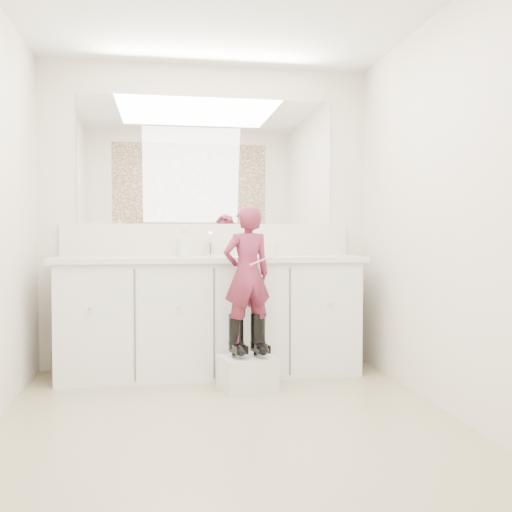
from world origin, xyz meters
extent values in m
plane|color=#8A7C5A|center=(0.00, 0.00, 0.00)|extent=(3.00, 3.00, 0.00)
plane|color=beige|center=(0.00, 1.50, 1.20)|extent=(2.60, 0.00, 2.60)
plane|color=beige|center=(0.00, -1.50, 1.20)|extent=(2.60, 0.00, 2.60)
plane|color=beige|center=(1.30, 0.00, 1.20)|extent=(0.00, 3.00, 3.00)
cube|color=silver|center=(0.00, 1.23, 0.42)|extent=(2.20, 0.55, 0.85)
cube|color=beige|center=(0.00, 1.21, 0.87)|extent=(2.28, 0.58, 0.04)
cube|color=beige|center=(0.00, 1.49, 1.02)|extent=(2.28, 0.03, 0.25)
cube|color=white|center=(0.00, 1.49, 1.64)|extent=(2.00, 0.02, 1.00)
cube|color=#472819|center=(0.00, -1.49, 1.65)|extent=(2.00, 0.01, 1.20)
cylinder|color=silver|center=(0.00, 1.38, 0.94)|extent=(0.08, 0.08, 0.10)
imported|color=beige|center=(0.45, 1.15, 0.94)|extent=(0.13, 0.13, 0.10)
imported|color=silver|center=(-0.21, 1.20, 0.99)|extent=(0.12, 0.12, 0.20)
cube|color=silver|center=(0.21, 0.75, 0.11)|extent=(0.41, 0.37, 0.22)
imported|color=#A83357|center=(0.21, 0.75, 0.79)|extent=(0.38, 0.29, 0.92)
cylinder|color=#F860C0|center=(0.28, 0.69, 0.87)|extent=(0.13, 0.04, 0.06)
camera|label=1|loc=(-0.35, -3.06, 1.04)|focal=40.00mm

